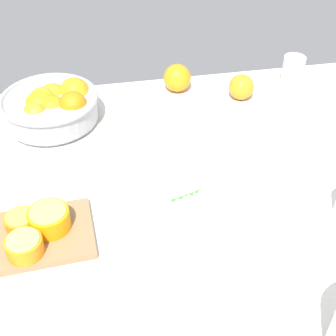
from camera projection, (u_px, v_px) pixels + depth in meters
ground_plane at (172, 202)px, 104.29cm from camera, size 141.19×100.96×3.00cm
fruit_bowl at (53, 106)px, 122.08cm from camera, size 25.10×25.10×10.15cm
second_glass at (292, 73)px, 137.25cm from camera, size 6.16×6.16×8.77cm
cutting_board at (26, 238)px, 93.24cm from camera, size 26.99×17.08×1.65cm
orange_half_0 at (24, 246)px, 88.36cm from camera, size 7.01×7.01×3.69cm
orange_half_1 at (21, 221)px, 93.56cm from camera, size 6.44×6.44×3.07cm
orange_half_2 at (49, 219)px, 93.00cm from camera, size 8.16×8.16×4.54cm
loose_orange_0 at (177, 78)px, 134.80cm from camera, size 7.83×7.83×7.83cm
loose_orange_2 at (241, 87)px, 131.76cm from camera, size 7.04×7.04×7.04cm
herb_sprig_0 at (185, 196)px, 103.29cm from camera, size 7.77×2.75×0.97cm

